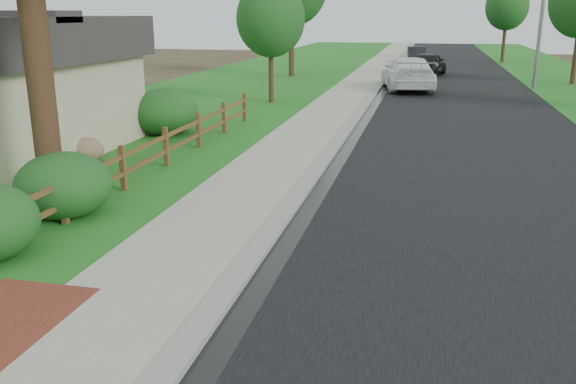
# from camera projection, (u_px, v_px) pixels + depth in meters

# --- Properties ---
(ground) EXTENTS (120.00, 120.00, 0.00)m
(ground) POSITION_uv_depth(u_px,v_px,m) (185.00, 312.00, 8.47)
(ground) COLOR #3A2D1F
(road) EXTENTS (8.00, 90.00, 0.02)m
(road) POSITION_uv_depth(u_px,v_px,m) (452.00, 76.00, 40.21)
(road) COLOR black
(road) RESTS_ON ground
(curb) EXTENTS (0.40, 90.00, 0.12)m
(curb) POSITION_uv_depth(u_px,v_px,m) (388.00, 74.00, 41.09)
(curb) COLOR gray
(curb) RESTS_ON ground
(wet_gutter) EXTENTS (0.50, 90.00, 0.00)m
(wet_gutter) POSITION_uv_depth(u_px,v_px,m) (393.00, 74.00, 41.03)
(wet_gutter) COLOR black
(wet_gutter) RESTS_ON road
(sidewalk) EXTENTS (2.20, 90.00, 0.10)m
(sidewalk) POSITION_uv_depth(u_px,v_px,m) (369.00, 73.00, 41.37)
(sidewalk) COLOR gray
(sidewalk) RESTS_ON ground
(grass_strip) EXTENTS (1.60, 90.00, 0.06)m
(grass_strip) POSITION_uv_depth(u_px,v_px,m) (341.00, 73.00, 41.78)
(grass_strip) COLOR #1B601B
(grass_strip) RESTS_ON ground
(lawn_near) EXTENTS (9.00, 90.00, 0.04)m
(lawn_near) POSITION_uv_depth(u_px,v_px,m) (268.00, 72.00, 42.90)
(lawn_near) COLOR #1B601B
(lawn_near) RESTS_ON ground
(verge_far) EXTENTS (6.00, 90.00, 0.04)m
(verge_far) POSITION_uv_depth(u_px,v_px,m) (564.00, 78.00, 38.73)
(verge_far) COLOR #1B601B
(verge_far) RESTS_ON ground
(ranch_fence) EXTENTS (0.12, 16.92, 1.10)m
(ranch_fence) POSITION_uv_depth(u_px,v_px,m) (146.00, 155.00, 15.05)
(ranch_fence) COLOR #472C17
(ranch_fence) RESTS_ON ground
(white_suv) EXTENTS (3.36, 6.26, 1.72)m
(white_suv) POSITION_uv_depth(u_px,v_px,m) (408.00, 73.00, 32.60)
(white_suv) COLOR white
(white_suv) RESTS_ON road
(dark_car_mid) EXTENTS (2.70, 4.76, 1.53)m
(dark_car_mid) POSITION_uv_depth(u_px,v_px,m) (428.00, 63.00, 40.19)
(dark_car_mid) COLOR black
(dark_car_mid) RESTS_ON road
(dark_car_far) EXTENTS (1.74, 4.20, 1.35)m
(dark_car_far) POSITION_uv_depth(u_px,v_px,m) (416.00, 55.00, 49.17)
(dark_car_far) COLOR black
(dark_car_far) RESTS_ON road
(boulder) EXTENTS (1.28, 1.08, 0.73)m
(boulder) POSITION_uv_depth(u_px,v_px,m) (84.00, 150.00, 16.72)
(boulder) COLOR brown
(boulder) RESTS_ON ground
(shrub_b) EXTENTS (2.46, 2.46, 1.34)m
(shrub_b) POSITION_uv_depth(u_px,v_px,m) (64.00, 185.00, 12.20)
(shrub_b) COLOR #1D491A
(shrub_b) RESTS_ON ground
(shrub_d) EXTENTS (2.82, 2.82, 1.56)m
(shrub_d) POSITION_uv_depth(u_px,v_px,m) (165.00, 112.00, 20.55)
(shrub_d) COLOR #1D491A
(shrub_d) RESTS_ON ground
(tree_near_left) EXTENTS (3.06, 3.06, 5.42)m
(tree_near_left) POSITION_uv_depth(u_px,v_px,m) (271.00, 19.00, 26.98)
(tree_near_left) COLOR #342115
(tree_near_left) RESTS_ON ground
(tree_far_right) EXTENTS (3.47, 3.47, 6.40)m
(tree_far_right) POSITION_uv_depth(u_px,v_px,m) (507.00, 7.00, 49.85)
(tree_far_right) COLOR #342115
(tree_far_right) RESTS_ON ground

